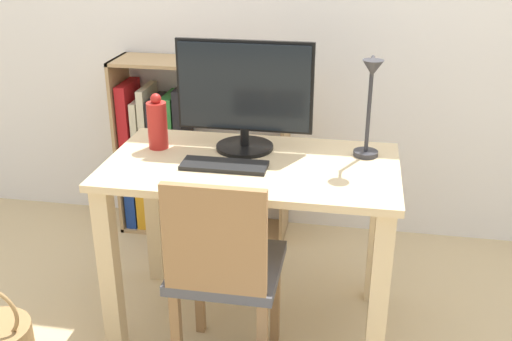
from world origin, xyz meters
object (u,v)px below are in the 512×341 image
object	(u,v)px
chair	(224,268)
keyboard	(224,165)
monitor	(244,93)
bookshelf	(174,156)
vase	(157,124)
desk_lamp	(370,99)

from	to	relation	value
chair	keyboard	bearing A→B (deg)	94.64
keyboard	chair	xyz separation A→B (m)	(0.05, -0.27, -0.30)
monitor	bookshelf	bearing A→B (deg)	129.31
monitor	chair	world-z (taller)	monitor
vase	bookshelf	size ratio (longest dim) A/B	0.24
chair	bookshelf	xyz separation A→B (m)	(-0.54, 1.12, -0.04)
monitor	desk_lamp	distance (m)	0.50
vase	chair	size ratio (longest dim) A/B	0.27
vase	desk_lamp	bearing A→B (deg)	0.35
desk_lamp	chair	bearing A→B (deg)	-138.57
monitor	vase	bearing A→B (deg)	-171.56
desk_lamp	chair	size ratio (longest dim) A/B	0.48
monitor	desk_lamp	world-z (taller)	monitor
desk_lamp	vase	bearing A→B (deg)	-179.65
chair	bookshelf	bearing A→B (deg)	109.25
monitor	keyboard	distance (m)	0.32
keyboard	bookshelf	distance (m)	1.04
bookshelf	vase	bearing A→B (deg)	-76.37
vase	bookshelf	bearing A→B (deg)	103.63
monitor	desk_lamp	bearing A→B (deg)	-5.49
keyboard	bookshelf	world-z (taller)	bookshelf
chair	bookshelf	distance (m)	1.25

